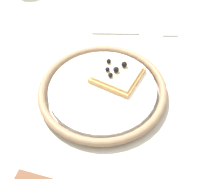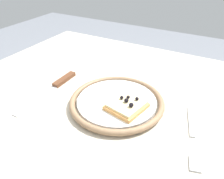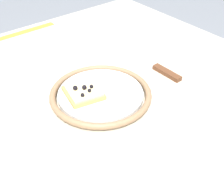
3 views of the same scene
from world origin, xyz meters
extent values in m
cube|color=#BCB29E|center=(0.00, 0.00, 0.72)|extent=(0.96, 0.92, 0.04)
cylinder|color=#4C4742|center=(0.42, 0.40, 0.35)|extent=(0.05, 0.05, 0.70)
cylinder|color=white|center=(-0.03, -0.03, 0.75)|extent=(0.21, 0.21, 0.02)
torus|color=#8C6B4C|center=(-0.03, -0.03, 0.75)|extent=(0.25, 0.25, 0.02)
cube|color=tan|center=(-0.06, -0.02, 0.76)|extent=(0.10, 0.10, 0.01)
cube|color=beige|center=(-0.06, -0.02, 0.77)|extent=(0.09, 0.09, 0.01)
sphere|color=black|center=(-0.08, -0.04, 0.78)|extent=(0.01, 0.01, 0.01)
sphere|color=black|center=(-0.06, -0.03, 0.78)|extent=(0.01, 0.01, 0.01)
sphere|color=black|center=(-0.06, -0.02, 0.78)|extent=(0.01, 0.01, 0.01)
sphere|color=black|center=(-0.04, -0.02, 0.78)|extent=(0.01, 0.01, 0.01)
sphere|color=black|center=(-0.08, -0.01, 0.78)|extent=(0.01, 0.01, 0.01)
cube|color=silver|center=(0.18, 0.05, 0.74)|extent=(0.02, 0.15, 0.00)
cube|color=#59331E|center=(0.18, -0.07, 0.74)|extent=(0.02, 0.09, 0.01)
cube|color=silver|center=(-0.21, -0.06, 0.74)|extent=(0.04, 0.11, 0.00)
cube|color=yellow|center=(-0.03, 0.42, 0.74)|extent=(0.26, 0.02, 0.00)
camera|label=1|loc=(0.32, 0.09, 1.18)|focal=47.53mm
camera|label=2|loc=(-0.24, 0.38, 1.09)|focal=34.99mm
camera|label=3|loc=(-0.37, -0.51, 1.20)|focal=48.71mm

